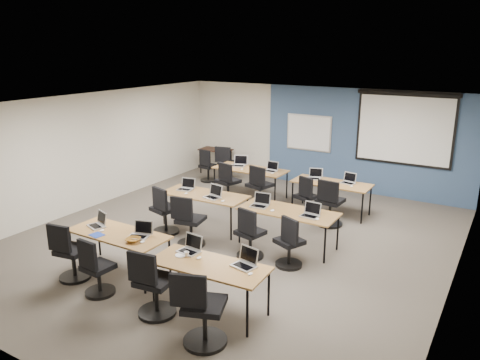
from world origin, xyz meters
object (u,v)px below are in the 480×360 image
Objects in this scene: laptop_6 at (260,203)px; task_chair_6 at (249,237)px; training_table_back_right at (332,185)px; task_chair_5 at (189,225)px; laptop_9 at (271,169)px; task_chair_9 at (259,190)px; task_chair_7 at (289,246)px; laptop_11 at (349,181)px; whiteboard at (309,133)px; task_chair_10 at (305,200)px; training_table_mid_right at (288,213)px; task_chair_1 at (96,272)px; laptop_7 at (311,213)px; task_chair_11 at (329,206)px; training_table_mid_left at (204,196)px; spare_chair_b at (207,168)px; training_table_front_right at (209,267)px; task_chair_2 at (153,288)px; laptop_2 at (190,248)px; laptop_4 at (186,187)px; laptop_1 at (140,233)px; laptop_3 at (246,262)px; task_chair_3 at (201,314)px; training_table_back_left at (250,170)px; task_chair_4 at (164,214)px; laptop_10 at (314,176)px; laptop_0 at (98,223)px; task_chair_0 at (70,256)px; projector_screen at (405,125)px; spare_chair_a at (227,167)px; training_table_front_left at (118,235)px; laptop_5 at (213,195)px.

task_chair_6 is (0.21, -0.78, -0.39)m from laptop_6.
training_table_back_right is 1.73× the size of task_chair_5.
task_chair_9 reaches higher than laptop_9.
task_chair_7 is 3.15× the size of laptop_11.
whiteboard is 1.35× the size of task_chair_10.
task_chair_1 reaches higher than training_table_mid_right.
laptop_7 is 0.31× the size of task_chair_11.
training_table_mid_left is 3.47m from spare_chair_b.
training_table_front_right is 0.92× the size of training_table_mid_right.
task_chair_2 is at bearing -96.48° from task_chair_11.
task_chair_5 is 2.65m from task_chair_9.
laptop_2 reaches higher than spare_chair_b.
whiteboard reaches higher than laptop_7.
laptop_2 is at bearing 153.63° from training_table_front_right.
task_chair_11 is at bearing 86.48° from task_chair_6.
task_chair_7 is (0.40, 1.84, -0.29)m from training_table_front_right.
laptop_4 is (-1.88, 3.25, 0.36)m from task_chair_2.
training_table_mid_right is at bearing -34.04° from task_chair_9.
task_chair_10 is at bearing 56.57° from laptop_1.
task_chair_3 is at bearing -82.66° from laptop_3.
task_chair_3 is at bearing -61.14° from laptop_4.
laptop_6 is at bearing -99.74° from laptop_11.
training_table_back_left is 3.09m from task_chair_4.
laptop_10 is at bearing 36.80° from laptop_4.
task_chair_4 is (-2.91, 1.68, -0.37)m from laptop_3.
laptop_0 is 0.74m from task_chair_0.
laptop_6 reaches higher than spare_chair_b.
spare_chair_b is at bearing 149.84° from laptop_7.
training_table_mid_left is 1.04× the size of training_table_back_right.
projector_screen is 4.86m from spare_chair_a.
projector_screen is at bearing 50.97° from training_table_mid_left.
task_chair_0 reaches higher than training_table_front_left.
laptop_0 is at bearing -108.96° from laptop_11.
laptop_0 is 0.95× the size of laptop_6.
task_chair_1 is (-2.87, -7.30, -1.49)m from projector_screen.
training_table_front_left is 1.01× the size of training_table_back_right.
laptop_9 is at bearing 171.01° from task_chair_10.
laptop_10 is 0.33× the size of task_chair_10.
training_table_front_right is at bearing -55.60° from training_table_mid_left.
task_chair_5 is 0.98× the size of task_chair_11.
projector_screen reaches higher than laptop_3.
task_chair_9 is (-0.02, 4.08, -0.36)m from laptop_1.
projector_screen is 6.82m from laptop_2.
whiteboard reaches higher than task_chair_11.
training_table_back_right is 1.87× the size of task_chair_10.
laptop_3 reaches higher than laptop_9.
task_chair_7 is at bearing -38.32° from task_chair_9.
training_table_front_right is 5.47× the size of laptop_4.
laptop_5 is 2.47m from laptop_9.
training_table_front_left is 1.98m from training_table_front_right.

